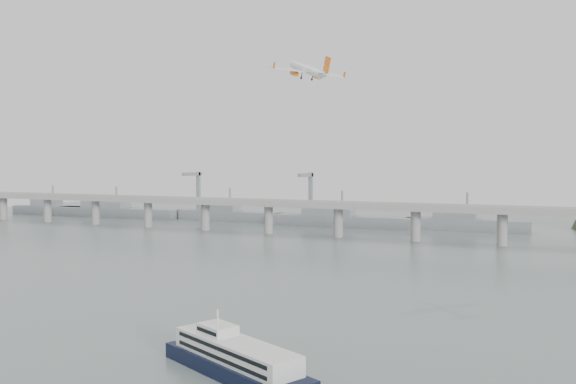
% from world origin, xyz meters
% --- Properties ---
extents(ground, '(900.00, 900.00, 0.00)m').
position_xyz_m(ground, '(0.00, 0.00, 0.00)').
color(ground, slate).
rests_on(ground, ground).
extents(bridge, '(800.00, 22.00, 23.90)m').
position_xyz_m(bridge, '(-1.15, 200.00, 17.65)').
color(bridge, gray).
rests_on(bridge, ground).
extents(distant_fleet, '(453.00, 60.90, 40.00)m').
position_xyz_m(distant_fleet, '(-155.36, 265.08, 6.22)').
color(distant_fleet, slate).
rests_on(distant_fleet, ground).
extents(ferry, '(67.81, 36.45, 13.69)m').
position_xyz_m(ferry, '(35.15, -51.37, 3.71)').
color(ferry, black).
rests_on(ferry, ground).
extents(airliner, '(30.30, 29.02, 13.49)m').
position_xyz_m(airliner, '(3.84, 66.77, 86.40)').
color(airliner, white).
rests_on(airliner, ground).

